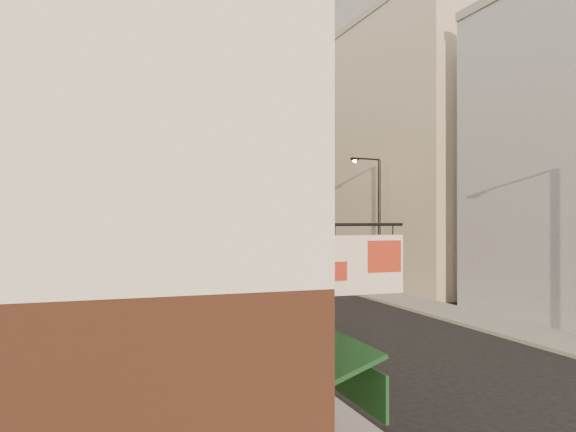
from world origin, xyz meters
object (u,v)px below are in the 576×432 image
object	(u,v)px
streetlamp_mid	(376,216)
traffic_light_left	(152,236)
clock_tower	(154,145)
traffic_light_right	(285,230)
streetlamp_far	(293,211)
white_tower	(237,131)

from	to	relation	value
streetlamp_mid	traffic_light_left	xyz separation A→B (m)	(-13.90, 10.53, -1.53)
clock_tower	traffic_light_left	bearing A→B (deg)	-96.15
clock_tower	traffic_light_right	world-z (taller)	clock_tower
streetlamp_far	traffic_light_left	distance (m)	15.01
streetlamp_mid	traffic_light_left	bearing A→B (deg)	134.52
white_tower	streetlamp_far	distance (m)	36.52
streetlamp_mid	traffic_light_left	distance (m)	17.50
clock_tower	traffic_light_left	distance (m)	55.82
white_tower	streetlamp_far	xyz separation A→B (m)	(-3.05, -34.04, -12.86)
clock_tower	streetlamp_far	world-z (taller)	clock_tower
streetlamp_far	traffic_light_left	bearing A→B (deg)	-171.89
traffic_light_left	traffic_light_right	world-z (taller)	same
traffic_light_right	streetlamp_far	bearing A→B (deg)	-170.82
streetlamp_far	traffic_light_right	bearing A→B (deg)	176.16
streetlamp_far	traffic_light_right	size ratio (longest dim) A/B	2.01
traffic_light_right	traffic_light_left	bearing A→B (deg)	21.93
streetlamp_mid	traffic_light_right	bearing A→B (deg)	85.55
white_tower	traffic_light_right	size ratio (longest dim) A/B	8.30
white_tower	traffic_light_right	xyz separation A→B (m)	(-3.98, -34.21, -14.71)
white_tower	streetlamp_mid	size ratio (longest dim) A/B	4.56
clock_tower	streetlamp_mid	bearing A→B (deg)	-82.81
streetlamp_mid	traffic_light_right	distance (m)	16.14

